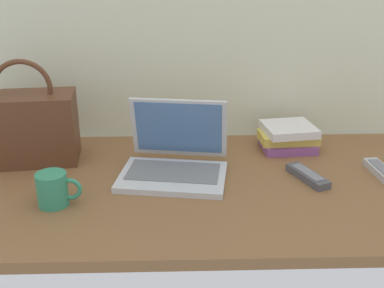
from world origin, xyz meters
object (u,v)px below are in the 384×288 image
object	(u,v)px
laptop	(175,159)
book_stack	(288,137)
remote_control_far	(308,176)
handbag	(28,126)
remote_control_near	(381,171)
coffee_mug	(54,189)

from	to	relation	value
laptop	book_stack	size ratio (longest dim) A/B	1.73
book_stack	laptop	bearing A→B (deg)	-154.68
book_stack	remote_control_far	bearing A→B (deg)	-88.13
laptop	handbag	size ratio (longest dim) A/B	1.04
handbag	book_stack	distance (m)	0.85
remote_control_near	handbag	bearing A→B (deg)	172.58
coffee_mug	remote_control_near	world-z (taller)	coffee_mug
remote_control_near	remote_control_far	distance (m)	0.23
laptop	handbag	xyz separation A→B (m)	(-0.46, 0.11, 0.07)
remote_control_far	book_stack	xyz separation A→B (m)	(-0.01, 0.24, 0.03)
laptop	remote_control_far	xyz separation A→B (m)	(0.39, -0.06, -0.03)
laptop	remote_control_near	bearing A→B (deg)	-2.86
coffee_mug	remote_control_far	size ratio (longest dim) A/B	0.72
handbag	book_stack	size ratio (longest dim) A/B	1.66
remote_control_near	remote_control_far	world-z (taller)	same
coffee_mug	remote_control_near	size ratio (longest dim) A/B	0.73
laptop	remote_control_near	size ratio (longest dim) A/B	2.10
laptop	handbag	bearing A→B (deg)	166.62
remote_control_near	book_stack	xyz separation A→B (m)	(-0.24, 0.21, 0.03)
remote_control_near	handbag	world-z (taller)	handbag
remote_control_near	book_stack	distance (m)	0.32
remote_control_near	laptop	bearing A→B (deg)	177.14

